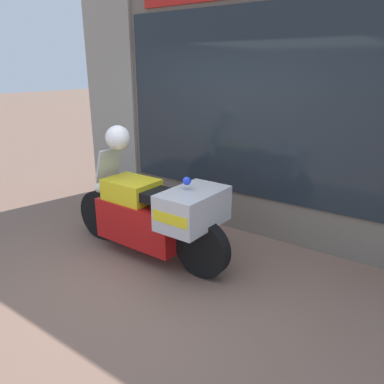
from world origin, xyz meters
The scene contains 5 objects.
ground_plane centered at (0.00, 0.00, 0.00)m, with size 60.00×60.00×0.00m, color #7A5B4C.
shop_building centered at (-0.43, 2.00, 1.67)m, with size 5.71×0.55×3.32m.
window_display centered at (0.43, 2.03, 0.48)m, with size 4.26×0.30×2.02m.
paramedic_motorcycle centered at (-0.37, 0.52, 0.55)m, with size 2.28×0.79×1.24m.
white_helmet centered at (-0.91, 0.52, 1.39)m, with size 0.29×0.29×0.29m, color white.
Camera 1 is at (2.32, -2.48, 2.17)m, focal length 35.00 mm.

